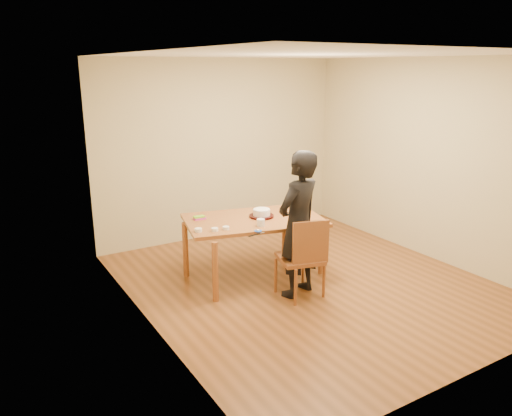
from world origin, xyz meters
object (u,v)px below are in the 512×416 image
person (298,224)px  cake (262,213)px  cake_plate (262,216)px  dining_table (254,220)px  dining_chair (300,259)px

person → cake: bearing=-105.1°
cake → person: bearing=-87.6°
cake_plate → dining_table: bearing=-174.8°
dining_chair → person: size_ratio=0.28×
dining_chair → cake: size_ratio=2.16×
dining_table → cake: 0.14m
dining_table → person: (0.15, -0.73, 0.12)m
dining_table → person: bearing=-64.3°
cake_plate → person: size_ratio=0.18×
dining_table → dining_chair: dining_table is taller
person → cake_plate: bearing=-105.1°
person → dining_chair: bearing=72.5°
dining_table → dining_chair: bearing=-65.0°
dining_chair → person: bearing=105.3°
dining_chair → cake_plate: size_ratio=1.51×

